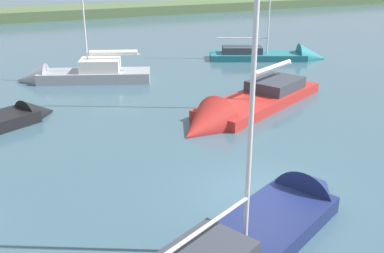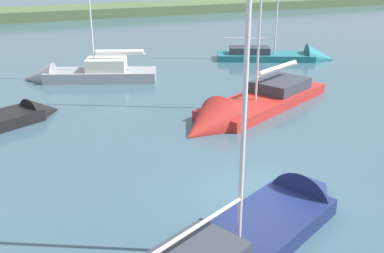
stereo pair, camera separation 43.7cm
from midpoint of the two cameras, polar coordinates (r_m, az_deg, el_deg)
ground_plane at (r=13.96m, az=9.56°, el=-8.86°), size 200.00×200.00×0.00m
far_shoreline at (r=60.17m, az=-17.41°, el=13.31°), size 180.00×8.00×2.40m
sailboat_near_dock at (r=21.03m, az=7.48°, el=2.01°), size 10.09×6.52×12.00m
sailboat_far_right at (r=11.95m, az=9.69°, el=-13.42°), size 9.05×5.56×10.09m
sailboat_inner_slip at (r=33.32m, az=12.37°, el=8.69°), size 8.56×5.58×10.40m
sailboat_outer_mooring at (r=27.49m, az=-13.48°, el=6.37°), size 8.10×4.77×8.21m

